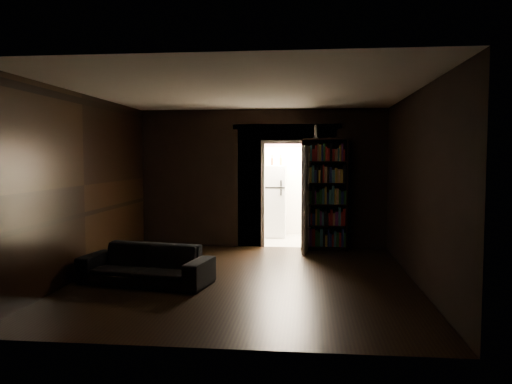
{
  "coord_description": "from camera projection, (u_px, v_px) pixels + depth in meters",
  "views": [
    {
      "loc": [
        0.94,
        -7.34,
        1.83
      ],
      "look_at": [
        0.07,
        0.9,
        1.25
      ],
      "focal_mm": 35.0,
      "sensor_mm": 36.0,
      "label": 1
    }
  ],
  "objects": [
    {
      "name": "refrigerator",
      "position": [
        270.0,
        201.0,
        11.52
      ],
      "size": [
        0.95,
        0.92,
        1.65
      ],
      "primitive_type": "cube",
      "rotation": [
        0.0,
        0.0,
        -0.42
      ],
      "color": "white",
      "rests_on": "ground"
    },
    {
      "name": "bottles",
      "position": [
        272.0,
        160.0,
        11.48
      ],
      "size": [
        0.56,
        0.27,
        0.23
      ],
      "primitive_type": "cube",
      "rotation": [
        0.0,
        0.0,
        0.36
      ],
      "color": "black",
      "rests_on": "refrigerator"
    },
    {
      "name": "room_walls",
      "position": [
        252.0,
        166.0,
        8.46
      ],
      "size": [
        5.02,
        5.61,
        2.84
      ],
      "color": "black",
      "rests_on": "ground"
    },
    {
      "name": "door",
      "position": [
        307.0,
        199.0,
        9.63
      ],
      "size": [
        0.17,
        0.85,
        2.05
      ],
      "primitive_type": "cube",
      "rotation": [
        0.0,
        0.0,
        1.43
      ],
      "color": "silver",
      "rests_on": "ground"
    },
    {
      "name": "figurine",
      "position": [
        316.0,
        132.0,
        9.82
      ],
      "size": [
        0.12,
        0.12,
        0.27
      ],
      "primitive_type": "cube",
      "rotation": [
        0.0,
        0.0,
        -0.36
      ],
      "color": "silver",
      "rests_on": "bookshelf"
    },
    {
      "name": "bookshelf",
      "position": [
        324.0,
        194.0,
        9.83
      ],
      "size": [
        0.96,
        0.59,
        2.2
      ],
      "primitive_type": "cube",
      "rotation": [
        0.0,
        0.0,
        0.32
      ],
      "color": "black",
      "rests_on": "ground"
    },
    {
      "name": "sofa",
      "position": [
        146.0,
        258.0,
        7.23
      ],
      "size": [
        2.01,
        1.15,
        0.73
      ],
      "primitive_type": "imported",
      "rotation": [
        0.0,
        0.0,
        -0.18
      ],
      "color": "black",
      "rests_on": "ground"
    },
    {
      "name": "ground",
      "position": [
        245.0,
        279.0,
        7.51
      ],
      "size": [
        5.5,
        5.5,
        0.0
      ],
      "primitive_type": "plane",
      "color": "black",
      "rests_on": "ground"
    },
    {
      "name": "kitchen_alcove",
      "position": [
        289.0,
        185.0,
        11.21
      ],
      "size": [
        2.2,
        1.8,
        2.6
      ],
      "color": "#BAB2A2",
      "rests_on": "ground"
    }
  ]
}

